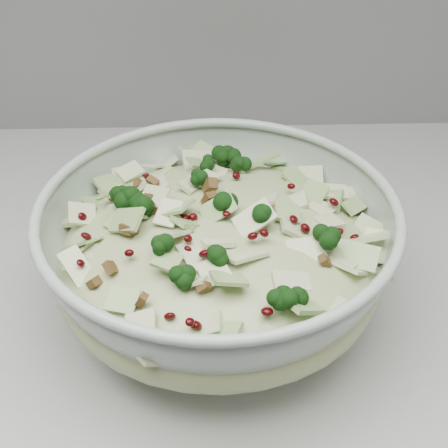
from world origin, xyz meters
The scene contains 2 objects.
mixing_bowl centered at (-0.11, 1.60, 0.96)m, with size 0.34×0.34×0.13m.
salad centered at (-0.11, 1.60, 0.99)m, with size 0.37×0.37×0.13m.
Camera 1 is at (-0.12, 1.17, 1.32)m, focal length 50.00 mm.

